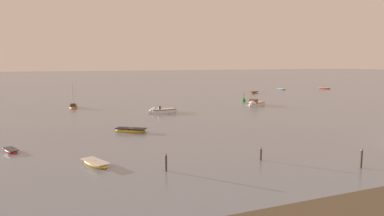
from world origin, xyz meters
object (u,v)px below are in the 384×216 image
Objects in this scene: motorboat_moored_0 at (159,111)px; rowboat_moored_0 at (131,130)px; mooring_post_right at (261,154)px; channel_buoy at (244,100)px; sailboat_moored_0 at (73,107)px; motorboat_moored_2 at (254,104)px; mooring_post_near at (361,159)px; rowboat_moored_1 at (254,93)px; rowboat_moored_4 at (325,88)px; rowboat_moored_5 at (281,89)px; rowboat_moored_7 at (11,151)px; mooring_post_left at (166,163)px; rowboat_moored_3 at (95,163)px.

rowboat_moored_0 is at bearing 55.41° from motorboat_moored_0.
mooring_post_right is at bearing 83.22° from motorboat_moored_0.
sailboat_moored_0 is at bearing 174.58° from channel_buoy.
motorboat_moored_0 is 4.17× the size of mooring_post_right.
motorboat_moored_2 is 48.02m from mooring_post_near.
rowboat_moored_1 is 0.97× the size of rowboat_moored_4.
rowboat_moored_0 reaches higher than rowboat_moored_1.
motorboat_moored_2 is at bearing 133.61° from rowboat_moored_5.
rowboat_moored_5 is 103.74m from rowboat_moored_7.
mooring_post_near is 1.39× the size of mooring_post_right.
rowboat_moored_0 is 88.40m from rowboat_moored_5.
sailboat_moored_0 is at bearing 146.11° from rowboat_moored_7.
mooring_post_left reaches higher than motorboat_moored_2.
rowboat_moored_7 is 18.83m from mooring_post_left.
motorboat_moored_0 is 84.09m from rowboat_moored_4.
rowboat_moored_5 is 102.75m from mooring_post_left.
mooring_post_right reaches higher than rowboat_moored_1.
mooring_post_near reaches higher than rowboat_moored_7.
rowboat_moored_0 is at bearing 86.00° from mooring_post_left.
rowboat_moored_3 is at bearing -72.13° from rowboat_moored_4.
rowboat_moored_0 is at bearing 113.37° from mooring_post_right.
rowboat_moored_0 is 1.52× the size of rowboat_moored_7.
sailboat_moored_0 is 31.64m from rowboat_moored_0.
mooring_post_near is 17.98m from mooring_post_left.
sailboat_moored_0 reaches higher than rowboat_moored_0.
channel_buoy is at bearing 104.41° from rowboat_moored_7.
motorboat_moored_2 is at bearing 78.20° from sailboat_moored_0.
mooring_post_left reaches higher than rowboat_moored_0.
rowboat_moored_0 is 38.05m from motorboat_moored_2.
motorboat_moored_2 is at bearing 66.37° from rowboat_moored_0.
motorboat_moored_0 is at bearing 132.30° from rowboat_moored_3.
motorboat_moored_2 is at bearing -179.15° from motorboat_moored_0.
rowboat_moored_3 is 2.32× the size of mooring_post_left.
rowboat_moored_4 is 2.00× the size of channel_buoy.
sailboat_moored_0 reaches higher than rowboat_moored_1.
motorboat_moored_0 is (14.67, -14.39, 0.01)m from sailboat_moored_0.
rowboat_moored_4 is at bearing 148.30° from rowboat_moored_1.
rowboat_moored_1 is 0.72× the size of motorboat_moored_2.
rowboat_moored_5 is 51.19m from motorboat_moored_2.
motorboat_moored_0 is 70.73m from rowboat_moored_5.
mooring_post_left reaches higher than rowboat_moored_7.
motorboat_moored_2 is 2.68× the size of channel_buoy.
channel_buoy reaches higher than mooring_post_right.
rowboat_moored_3 is at bearing -79.09° from rowboat_moored_0.
channel_buoy is (-15.97, -20.05, 0.26)m from rowboat_moored_1.
channel_buoy reaches higher than rowboat_moored_0.
motorboat_moored_0 is at bearing 98.20° from mooring_post_near.
rowboat_moored_1 is 3.14× the size of mooring_post_right.
rowboat_moored_0 is 21.41m from mooring_post_right.
rowboat_moored_1 is 85.09m from rowboat_moored_3.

